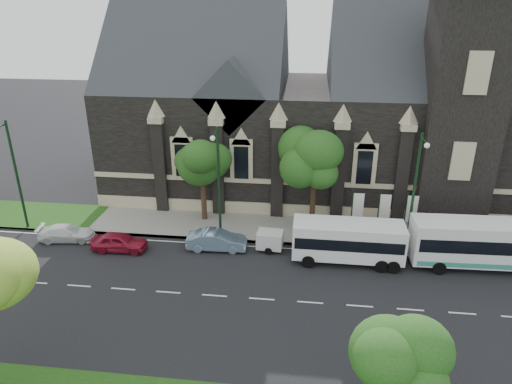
# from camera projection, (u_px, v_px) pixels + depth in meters

# --- Properties ---
(ground) EXTENTS (160.00, 160.00, 0.00)m
(ground) POSITION_uv_depth(u_px,v_px,m) (262.00, 299.00, 28.50)
(ground) COLOR black
(ground) RESTS_ON ground
(sidewalk) EXTENTS (80.00, 5.00, 0.15)m
(sidewalk) POSITION_uv_depth(u_px,v_px,m) (274.00, 228.00, 37.17)
(sidewalk) COLOR gray
(sidewalk) RESTS_ON ground
(museum) EXTENTS (40.00, 17.70, 29.90)m
(museum) POSITION_uv_depth(u_px,v_px,m) (339.00, 107.00, 41.99)
(museum) COLOR black
(museum) RESTS_ON ground
(tree_park_east) EXTENTS (3.40, 3.40, 6.28)m
(tree_park_east) POSITION_uv_depth(u_px,v_px,m) (397.00, 356.00, 17.50)
(tree_park_east) COLOR black
(tree_park_east) RESTS_ON ground
(tree_walk_right) EXTENTS (4.08, 4.08, 7.80)m
(tree_walk_right) POSITION_uv_depth(u_px,v_px,m) (318.00, 158.00, 35.71)
(tree_walk_right) COLOR black
(tree_walk_right) RESTS_ON ground
(tree_walk_left) EXTENTS (3.91, 3.91, 7.64)m
(tree_walk_left) POSITION_uv_depth(u_px,v_px,m) (205.00, 155.00, 36.72)
(tree_walk_left) COLOR black
(tree_walk_left) RESTS_ON ground
(street_lamp_near) EXTENTS (0.36, 1.88, 9.00)m
(street_lamp_near) POSITION_uv_depth(u_px,v_px,m) (415.00, 188.00, 31.93)
(street_lamp_near) COLOR black
(street_lamp_near) RESTS_ON ground
(street_lamp_mid) EXTENTS (0.36, 1.88, 9.00)m
(street_lamp_mid) POSITION_uv_depth(u_px,v_px,m) (218.00, 179.00, 33.46)
(street_lamp_mid) COLOR black
(street_lamp_mid) RESTS_ON ground
(street_lamp_far) EXTENTS (0.36, 1.88, 9.00)m
(street_lamp_far) POSITION_uv_depth(u_px,v_px,m) (14.00, 170.00, 35.21)
(street_lamp_far) COLOR black
(street_lamp_far) RESTS_ON ground
(banner_flag_left) EXTENTS (0.90, 0.10, 4.00)m
(banner_flag_left) POSITION_uv_depth(u_px,v_px,m) (356.00, 209.00, 35.14)
(banner_flag_left) COLOR black
(banner_flag_left) RESTS_ON ground
(banner_flag_center) EXTENTS (0.90, 0.10, 4.00)m
(banner_flag_center) POSITION_uv_depth(u_px,v_px,m) (382.00, 210.00, 34.92)
(banner_flag_center) COLOR black
(banner_flag_center) RESTS_ON ground
(banner_flag_right) EXTENTS (0.90, 0.10, 4.00)m
(banner_flag_right) POSITION_uv_depth(u_px,v_px,m) (409.00, 212.00, 34.70)
(banner_flag_right) COLOR black
(banner_flag_right) RESTS_ON ground
(tour_coach) EXTENTS (11.74, 3.02, 3.40)m
(tour_coach) POSITION_uv_depth(u_px,v_px,m) (499.00, 244.00, 31.20)
(tour_coach) COLOR white
(tour_coach) RESTS_ON ground
(shuttle_bus) EXTENTS (7.69, 2.72, 2.96)m
(shuttle_bus) POSITION_uv_depth(u_px,v_px,m) (348.00, 240.00, 32.04)
(shuttle_bus) COLOR white
(shuttle_bus) RESTS_ON ground
(box_trailer) EXTENTS (2.77, 1.63, 1.45)m
(box_trailer) POSITION_uv_depth(u_px,v_px,m) (270.00, 240.00, 33.87)
(box_trailer) COLOR silver
(box_trailer) RESTS_ON ground
(sedan) EXTENTS (4.51, 1.79, 1.46)m
(sedan) POSITION_uv_depth(u_px,v_px,m) (217.00, 240.00, 33.99)
(sedan) COLOR #7A97B0
(sedan) RESTS_ON ground
(car_far_red) EXTENTS (4.14, 1.79, 1.39)m
(car_far_red) POSITION_uv_depth(u_px,v_px,m) (119.00, 242.00, 33.82)
(car_far_red) COLOR maroon
(car_far_red) RESTS_ON ground
(car_far_white) EXTENTS (4.43, 2.27, 1.23)m
(car_far_white) POSITION_uv_depth(u_px,v_px,m) (67.00, 233.00, 35.30)
(car_far_white) COLOR silver
(car_far_white) RESTS_ON ground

